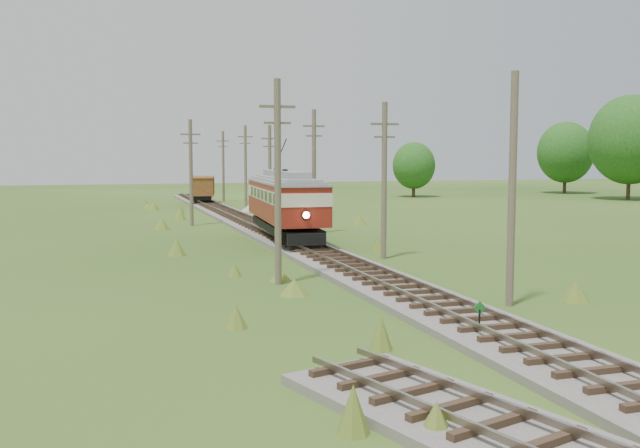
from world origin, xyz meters
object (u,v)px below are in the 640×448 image
object	(u,v)px
gondola	(203,187)
gravel_pile	(256,206)
streetcar	(285,199)
switch_marker	(479,315)

from	to	relation	value
gondola	gravel_pile	distance (m)	12.88
streetcar	switch_marker	bearing A→B (deg)	-86.11
switch_marker	streetcar	world-z (taller)	streetcar
switch_marker	gondola	size ratio (longest dim) A/B	0.13
switch_marker	gravel_pile	world-z (taller)	gravel_pile
switch_marker	streetcar	xyz separation A→B (m)	(0.20, 25.49, 2.21)
streetcar	gondola	bearing A→B (deg)	94.34
streetcar	gravel_pile	world-z (taller)	streetcar
gondola	gravel_pile	bearing A→B (deg)	-63.38
streetcar	gravel_pile	xyz separation A→B (m)	(3.77, 26.46, -2.32)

